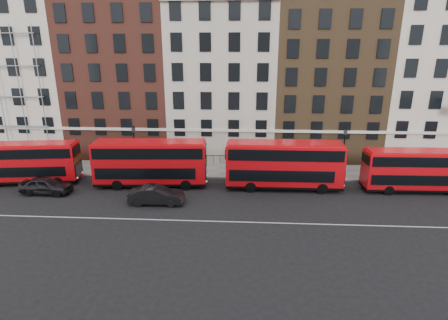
# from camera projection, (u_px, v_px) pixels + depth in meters

# --- Properties ---
(ground) EXTENTS (120.00, 120.00, 0.00)m
(ground) POSITION_uv_depth(u_px,v_px,m) (210.00, 210.00, 30.03)
(ground) COLOR black
(ground) RESTS_ON ground
(pavement) EXTENTS (80.00, 5.00, 0.15)m
(pavement) POSITION_uv_depth(u_px,v_px,m) (219.00, 170.00, 40.01)
(pavement) COLOR gray
(pavement) RESTS_ON ground
(kerb) EXTENTS (80.00, 0.30, 0.16)m
(kerb) POSITION_uv_depth(u_px,v_px,m) (217.00, 177.00, 37.63)
(kerb) COLOR gray
(kerb) RESTS_ON ground
(road_centre_line) EXTENTS (70.00, 0.12, 0.01)m
(road_centre_line) POSITION_uv_depth(u_px,v_px,m) (208.00, 221.00, 28.13)
(road_centre_line) COLOR white
(road_centre_line) RESTS_ON ground
(building_terrace) EXTENTS (64.00, 11.95, 22.00)m
(building_terrace) POSITION_uv_depth(u_px,v_px,m) (220.00, 75.00, 44.02)
(building_terrace) COLOR #BCB2A3
(building_terrace) RESTS_ON ground
(bus_a) EXTENTS (10.41, 3.76, 4.28)m
(bus_a) POSITION_uv_depth(u_px,v_px,m) (26.00, 162.00, 35.61)
(bus_a) COLOR red
(bus_a) RESTS_ON ground
(bus_b) EXTENTS (11.25, 3.35, 4.67)m
(bus_b) POSITION_uv_depth(u_px,v_px,m) (150.00, 162.00, 34.83)
(bus_b) COLOR red
(bus_b) RESTS_ON ground
(bus_c) EXTENTS (11.31, 2.78, 4.75)m
(bus_c) POSITION_uv_depth(u_px,v_px,m) (283.00, 164.00, 34.09)
(bus_c) COLOR red
(bus_c) RESTS_ON ground
(bus_d) EXTENTS (9.96, 2.60, 4.16)m
(bus_d) POSITION_uv_depth(u_px,v_px,m) (416.00, 170.00, 33.48)
(bus_d) COLOR red
(bus_d) RESTS_ON ground
(car_rear) EXTENTS (4.88, 2.07, 1.65)m
(car_rear) POSITION_uv_depth(u_px,v_px,m) (46.00, 185.00, 33.36)
(car_rear) COLOR black
(car_rear) RESTS_ON ground
(car_front) EXTENTS (4.95, 1.82, 1.62)m
(car_front) POSITION_uv_depth(u_px,v_px,m) (156.00, 195.00, 31.15)
(car_front) COLOR black
(car_front) RESTS_ON ground
(lamp_post_left) EXTENTS (0.44, 0.44, 5.33)m
(lamp_post_left) POSITION_uv_depth(u_px,v_px,m) (135.00, 147.00, 38.32)
(lamp_post_left) COLOR black
(lamp_post_left) RESTS_ON pavement
(lamp_post_right) EXTENTS (0.44, 0.44, 5.33)m
(lamp_post_right) POSITION_uv_depth(u_px,v_px,m) (344.00, 149.00, 37.21)
(lamp_post_right) COLOR black
(lamp_post_right) RESTS_ON pavement
(iron_railings) EXTENTS (6.60, 0.06, 1.00)m
(iron_railings) POSITION_uv_depth(u_px,v_px,m) (220.00, 159.00, 41.94)
(iron_railings) COLOR black
(iron_railings) RESTS_ON pavement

